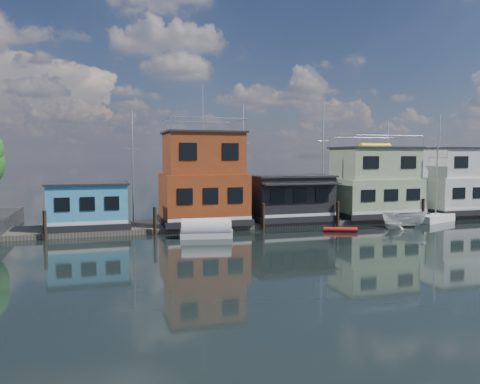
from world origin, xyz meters
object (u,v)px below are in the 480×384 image
object	(u,v)px
red_kayak	(340,230)
houseboat_blue	(88,205)
motorboat	(404,219)
houseboat_dark	(289,197)
houseboat_green	(374,183)
houseboat_white	(459,182)
day_sailer	(435,218)
dinghy_white	(394,223)
houseboat_red	(203,180)
tarp_runabout	(206,230)

from	to	relation	value
red_kayak	houseboat_blue	bearing A→B (deg)	-174.83
red_kayak	motorboat	bearing A→B (deg)	28.32
houseboat_dark	motorboat	world-z (taller)	houseboat_dark
houseboat_dark	houseboat_green	xyz separation A→B (m)	(9.00, 0.02, 1.13)
houseboat_white	day_sailer	bearing A→B (deg)	-149.44
day_sailer	dinghy_white	bearing A→B (deg)	-178.79
houseboat_red	houseboat_green	bearing A→B (deg)	0.00
houseboat_red	motorboat	distance (m)	17.82
houseboat_blue	motorboat	world-z (taller)	houseboat_blue
houseboat_blue	dinghy_white	bearing A→B (deg)	-13.40
houseboat_green	tarp_runabout	world-z (taller)	houseboat_green
houseboat_white	red_kayak	distance (m)	18.21
houseboat_white	houseboat_dark	bearing A→B (deg)	-179.94
houseboat_green	day_sailer	bearing A→B (deg)	-34.88
houseboat_red	houseboat_dark	xyz separation A→B (m)	(8.00, -0.02, -1.69)
day_sailer	motorboat	distance (m)	5.22
day_sailer	motorboat	size ratio (longest dim) A/B	1.91
houseboat_dark	motorboat	xyz separation A→B (m)	(8.73, -5.07, -1.70)
day_sailer	red_kayak	bearing A→B (deg)	171.79
houseboat_dark	red_kayak	bearing A→B (deg)	-70.39
red_kayak	houseboat_white	bearing A→B (deg)	40.88
houseboat_red	tarp_runabout	bearing A→B (deg)	-100.43
houseboat_blue	houseboat_white	distance (m)	36.52
houseboat_red	houseboat_dark	bearing A→B (deg)	-0.14
houseboat_dark	red_kayak	xyz separation A→B (m)	(2.08, -5.83, -2.22)
motorboat	houseboat_blue	bearing A→B (deg)	107.28
houseboat_red	dinghy_white	distance (m)	16.60
dinghy_white	red_kayak	world-z (taller)	dinghy_white
red_kayak	day_sailer	size ratio (longest dim) A/B	0.38
houseboat_dark	tarp_runabout	bearing A→B (deg)	-149.83
tarp_runabout	motorboat	bearing A→B (deg)	10.90
tarp_runabout	motorboat	xyz separation A→B (m)	(17.70, 0.14, 0.13)
houseboat_blue	houseboat_dark	world-z (taller)	houseboat_dark
houseboat_green	motorboat	bearing A→B (deg)	-92.98
houseboat_green	day_sailer	xyz separation A→B (m)	(4.59, -3.20, -3.13)
houseboat_dark	dinghy_white	bearing A→B (deg)	-39.40
tarp_runabout	day_sailer	distance (m)	22.64
day_sailer	houseboat_red	bearing A→B (deg)	150.38
houseboat_red	day_sailer	distance (m)	22.13
tarp_runabout	houseboat_green	bearing A→B (deg)	26.69
tarp_runabout	red_kayak	bearing A→B (deg)	7.23
day_sailer	tarp_runabout	bearing A→B (deg)	163.95
houseboat_blue	dinghy_white	distance (m)	25.36
houseboat_red	dinghy_white	world-z (taller)	houseboat_red
houseboat_white	tarp_runabout	bearing A→B (deg)	-169.41
tarp_runabout	houseboat_blue	bearing A→B (deg)	158.98
tarp_runabout	houseboat_red	bearing A→B (deg)	90.03
tarp_runabout	motorboat	world-z (taller)	tarp_runabout
houseboat_green	houseboat_dark	bearing A→B (deg)	-179.88
houseboat_red	houseboat_white	size ratio (longest dim) A/B	1.41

